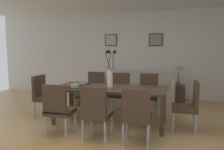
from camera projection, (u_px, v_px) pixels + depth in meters
The scene contains 22 objects.
ground_plane at pixel (96, 135), 3.89m from camera, with size 9.00×9.00×0.00m, color tan.
back_wall_panel at pixel (131, 54), 6.84m from camera, with size 9.00×0.10×2.60m, color silver.
dining_table at pixel (110, 91), 4.43m from camera, with size 2.20×0.90×0.74m.
dining_chair_near_left at pixel (58, 108), 3.79m from camera, with size 0.44×0.44×0.92m.
dining_chair_near_right at pixel (95, 89), 5.45m from camera, with size 0.46×0.46×0.92m.
dining_chair_far_left at pixel (96, 110), 3.63m from camera, with size 0.45×0.45×0.92m.
dining_chair_far_right at pixel (120, 90), 5.27m from camera, with size 0.45×0.45×0.92m.
dining_chair_mid_left at pixel (137, 113), 3.46m from camera, with size 0.46×0.46×0.92m.
dining_chair_mid_right at pixel (148, 92), 5.10m from camera, with size 0.44×0.44×0.92m.
dining_chair_head_west at pixel (44, 94), 4.85m from camera, with size 0.45×0.45×0.92m.
dining_chair_head_east at pixel (189, 104), 4.04m from camera, with size 0.45×0.45×0.92m.
centerpiece_vase at pixel (110, 73), 4.38m from camera, with size 0.21×0.23×0.73m.
placemat_near_left at pixel (75, 87), 4.40m from camera, with size 0.32×0.32×0.01m, color black.
bowl_near_left at pixel (75, 85), 4.39m from camera, with size 0.17×0.17×0.07m.
placemat_near_right at pixel (83, 84), 4.78m from camera, with size 0.32×0.32×0.01m, color black.
bowl_near_right at pixel (83, 82), 4.78m from camera, with size 0.17×0.17×0.07m.
sofa at pixel (136, 92), 6.22m from camera, with size 2.10×0.84×0.80m.
side_table at pixel (178, 95), 5.90m from camera, with size 0.36×0.36×0.52m, color #3D2D23.
table_lamp at pixel (179, 72), 5.81m from camera, with size 0.22×0.22×0.51m.
framed_picture_left at pixel (111, 40), 6.88m from camera, with size 0.38×0.03×0.36m.
framed_picture_center at pixel (156, 40), 6.52m from camera, with size 0.40×0.03×0.37m.
potted_plant at pixel (78, 92), 5.77m from camera, with size 0.36×0.36×0.67m.
Camera 1 is at (1.25, -3.52, 1.54)m, focal length 35.70 mm.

